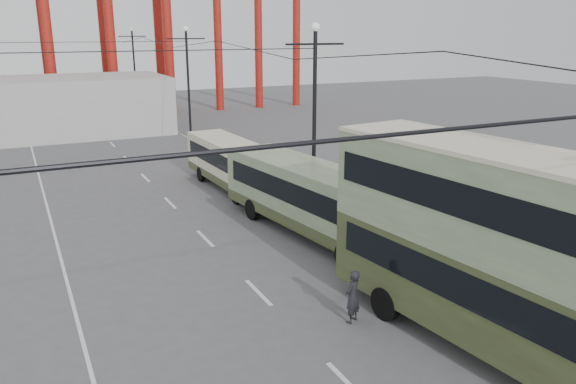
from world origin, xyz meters
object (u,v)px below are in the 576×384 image
single_decker_green (312,197)px  single_decker_cream (232,163)px  double_decker_bus (502,244)px  pedestrian (353,297)px

single_decker_green → single_decker_cream: bearing=85.7°
double_decker_bus → single_decker_cream: size_ratio=1.24×
double_decker_bus → single_decker_cream: 19.70m
single_decker_cream → pedestrian: (-2.19, -16.37, -0.70)m
double_decker_bus → pedestrian: bearing=122.4°
pedestrian → single_decker_green: bearing=-138.9°
double_decker_bus → single_decker_cream: (-0.45, 19.62, -1.75)m
single_decker_green → pedestrian: (-2.66, -7.53, -0.92)m
double_decker_bus → single_decker_green: double_decker_bus is taller
single_decker_cream → single_decker_green: bearing=-89.4°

